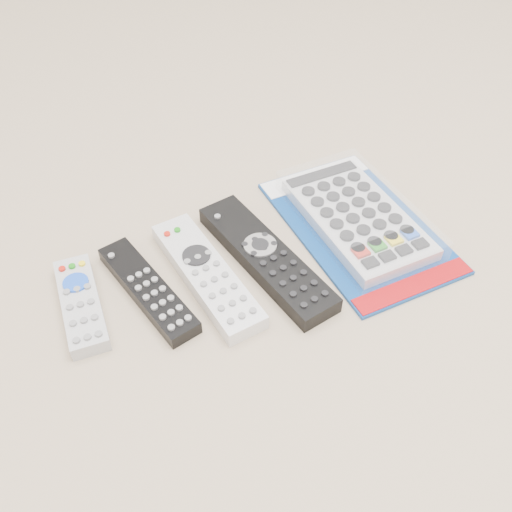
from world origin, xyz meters
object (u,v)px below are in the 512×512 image
remote_slim_black (148,290)px  jumbo_remote_packaged (357,217)px  remote_large_black (266,258)px  remote_small_grey (81,304)px  remote_silver_dvd (207,274)px

remote_slim_black → jumbo_remote_packaged: (0.32, -0.03, 0.01)m
remote_slim_black → remote_large_black: remote_large_black is taller
remote_small_grey → remote_slim_black: remote_small_grey is taller
remote_silver_dvd → jumbo_remote_packaged: 0.24m
remote_silver_dvd → remote_large_black: remote_large_black is taller
remote_slim_black → remote_silver_dvd: remote_silver_dvd is taller
remote_small_grey → remote_slim_black: (0.08, -0.02, -0.00)m
remote_small_grey → remote_silver_dvd: size_ratio=0.71×
remote_silver_dvd → jumbo_remote_packaged: jumbo_remote_packaged is taller
remote_slim_black → remote_silver_dvd: 0.08m
remote_small_grey → jumbo_remote_packaged: size_ratio=0.51×
jumbo_remote_packaged → remote_large_black: bearing=-175.5°
remote_small_grey → remote_slim_black: bearing=-4.2°
remote_small_grey → remote_silver_dvd: 0.17m
remote_silver_dvd → remote_large_black: bearing=-10.1°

